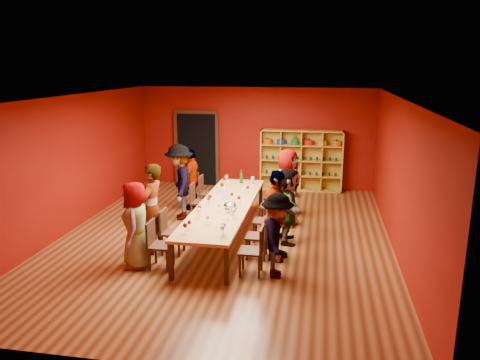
% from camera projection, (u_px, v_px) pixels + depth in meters
% --- Properties ---
extents(room_shell, '(7.10, 9.10, 3.04)m').
position_uv_depth(room_shell, '(224.00, 170.00, 9.76)').
color(room_shell, '#593017').
rests_on(room_shell, ground).
extents(tasting_table, '(1.10, 4.50, 0.75)m').
position_uv_depth(tasting_table, '(225.00, 207.00, 9.95)').
color(tasting_table, tan).
rests_on(tasting_table, ground).
extents(doorway, '(1.40, 0.17, 2.30)m').
position_uv_depth(doorway, '(197.00, 149.00, 14.40)').
color(doorway, black).
rests_on(doorway, ground).
extents(shelving_unit, '(2.40, 0.40, 1.80)m').
position_uv_depth(shelving_unit, '(301.00, 157.00, 13.77)').
color(shelving_unit, '#B79229').
rests_on(shelving_unit, ground).
extents(chair_person_left_0, '(0.42, 0.42, 0.89)m').
position_uv_depth(chair_person_left_0, '(157.00, 242.00, 8.53)').
color(chair_person_left_0, black).
rests_on(chair_person_left_0, ground).
extents(person_left_0, '(0.61, 0.87, 1.61)m').
position_uv_depth(person_left_0, '(136.00, 225.00, 8.52)').
color(person_left_0, '#161D3D').
rests_on(person_left_0, ground).
extents(chair_person_left_1, '(0.42, 0.42, 0.89)m').
position_uv_depth(chair_person_left_1, '(169.00, 229.00, 9.19)').
color(chair_person_left_1, black).
rests_on(chair_person_left_1, ground).
extents(person_left_1, '(0.55, 0.70, 1.80)m').
position_uv_depth(person_left_1, '(152.00, 209.00, 9.15)').
color(person_left_1, tan).
rests_on(person_left_1, ground).
extents(chair_person_left_3, '(0.42, 0.42, 0.89)m').
position_uv_depth(chair_person_left_3, '(197.00, 200.00, 11.21)').
color(chair_person_left_3, black).
rests_on(chair_person_left_3, ground).
extents(person_left_3, '(0.86, 1.27, 1.82)m').
position_uv_depth(person_left_3, '(180.00, 182.00, 11.18)').
color(person_left_3, tan).
rests_on(person_left_3, ground).
extents(chair_person_left_4, '(0.42, 0.42, 0.89)m').
position_uv_depth(chair_person_left_4, '(205.00, 191.00, 11.97)').
color(chair_person_left_4, black).
rests_on(chair_person_left_4, ground).
extents(person_left_4, '(0.48, 0.95, 1.57)m').
position_uv_depth(person_left_4, '(192.00, 179.00, 11.96)').
color(person_left_4, '#49484D').
rests_on(person_left_4, ground).
extents(chair_person_right_0, '(0.42, 0.42, 0.89)m').
position_uv_depth(chair_person_right_0, '(255.00, 248.00, 8.25)').
color(chair_person_right_0, black).
rests_on(chair_person_right_0, ground).
extents(person_right_0, '(0.48, 1.00, 1.51)m').
position_uv_depth(person_right_0, '(277.00, 235.00, 8.12)').
color(person_right_0, '#505156').
rests_on(person_right_0, ground).
extents(chair_person_right_1, '(0.42, 0.42, 0.89)m').
position_uv_depth(chair_person_right_1, '(261.00, 233.00, 8.96)').
color(chair_person_right_1, black).
rests_on(chair_person_right_1, ground).
extents(person_right_1, '(0.70, 1.11, 1.75)m').
position_uv_depth(person_right_1, '(276.00, 215.00, 8.82)').
color(person_right_1, '#517CA7').
rests_on(person_right_1, ground).
extents(chair_person_right_2, '(0.42, 0.42, 0.89)m').
position_uv_depth(chair_person_right_2, '(267.00, 218.00, 9.84)').
color(chair_person_right_2, black).
rests_on(chair_person_right_2, ground).
extents(person_right_2, '(0.62, 1.52, 1.59)m').
position_uv_depth(person_right_2, '(288.00, 206.00, 9.70)').
color(person_right_2, '#5274AA').
rests_on(person_right_2, ground).
extents(chair_person_right_3, '(0.42, 0.42, 0.89)m').
position_uv_depth(chair_person_right_3, '(272.00, 204.00, 10.88)').
color(chair_person_right_3, black).
rests_on(chair_person_right_3, ground).
extents(person_right_3, '(0.74, 0.99, 1.79)m').
position_uv_depth(person_right_3, '(287.00, 188.00, 10.73)').
color(person_right_3, silver).
rests_on(person_right_3, ground).
extents(chair_person_right_4, '(0.42, 0.42, 0.89)m').
position_uv_depth(chair_person_right_4, '(276.00, 195.00, 11.62)').
color(chair_person_right_4, black).
rests_on(chair_person_right_4, ground).
extents(person_right_4, '(0.53, 0.66, 1.63)m').
position_uv_depth(person_right_4, '(287.00, 183.00, 11.50)').
color(person_right_4, '#151D3C').
rests_on(person_right_4, ground).
extents(wine_glass_0, '(0.08, 0.08, 0.20)m').
position_uv_depth(wine_glass_0, '(219.00, 187.00, 10.79)').
color(wine_glass_0, white).
rests_on(wine_glass_0, tasting_table).
extents(wine_glass_1, '(0.08, 0.08, 0.19)m').
position_uv_depth(wine_glass_1, '(239.00, 198.00, 9.92)').
color(wine_glass_1, white).
rests_on(wine_glass_1, tasting_table).
extents(wine_glass_2, '(0.09, 0.09, 0.21)m').
position_uv_depth(wine_glass_2, '(222.00, 185.00, 10.92)').
color(wine_glass_2, white).
rests_on(wine_glass_2, tasting_table).
extents(wine_glass_3, '(0.09, 0.09, 0.22)m').
position_uv_depth(wine_glass_3, '(199.00, 211.00, 8.99)').
color(wine_glass_3, white).
rests_on(wine_glass_3, tasting_table).
extents(wine_glass_4, '(0.09, 0.09, 0.22)m').
position_uv_depth(wine_glass_4, '(224.00, 225.00, 8.17)').
color(wine_glass_4, white).
rests_on(wine_glass_4, tasting_table).
extents(wine_glass_5, '(0.08, 0.08, 0.19)m').
position_uv_depth(wine_glass_5, '(252.00, 178.00, 11.64)').
color(wine_glass_5, white).
rests_on(wine_glass_5, tasting_table).
extents(wine_glass_6, '(0.07, 0.07, 0.18)m').
position_uv_depth(wine_glass_6, '(239.00, 202.00, 9.68)').
color(wine_glass_6, white).
rests_on(wine_glass_6, tasting_table).
extents(wine_glass_7, '(0.08, 0.08, 0.21)m').
position_uv_depth(wine_glass_7, '(224.00, 179.00, 11.51)').
color(wine_glass_7, white).
rests_on(wine_glass_7, tasting_table).
extents(wine_glass_8, '(0.08, 0.08, 0.20)m').
position_uv_depth(wine_glass_8, '(199.00, 208.00, 9.22)').
color(wine_glass_8, white).
rests_on(wine_glass_8, tasting_table).
extents(wine_glass_9, '(0.08, 0.08, 0.20)m').
position_uv_depth(wine_glass_9, '(227.00, 177.00, 11.73)').
color(wine_glass_9, white).
rests_on(wine_glass_9, tasting_table).
extents(wine_glass_10, '(0.07, 0.07, 0.18)m').
position_uv_depth(wine_glass_10, '(244.00, 190.00, 10.58)').
color(wine_glass_10, white).
rests_on(wine_glass_10, tasting_table).
extents(wine_glass_11, '(0.07, 0.07, 0.18)m').
position_uv_depth(wine_glass_11, '(219.00, 205.00, 9.42)').
color(wine_glass_11, white).
rests_on(wine_glass_11, tasting_table).
extents(wine_glass_12, '(0.08, 0.08, 0.20)m').
position_uv_depth(wine_glass_12, '(227.00, 213.00, 8.92)').
color(wine_glass_12, white).
rests_on(wine_glass_12, tasting_table).
extents(wine_glass_13, '(0.07, 0.07, 0.18)m').
position_uv_depth(wine_glass_13, '(209.00, 199.00, 9.89)').
color(wine_glass_13, white).
rests_on(wine_glass_13, tasting_table).
extents(wine_glass_14, '(0.09, 0.09, 0.21)m').
position_uv_depth(wine_glass_14, '(253.00, 178.00, 11.55)').
color(wine_glass_14, white).
rests_on(wine_glass_14, tasting_table).
extents(wine_glass_15, '(0.08, 0.08, 0.19)m').
position_uv_depth(wine_glass_15, '(248.00, 188.00, 10.76)').
color(wine_glass_15, white).
rests_on(wine_glass_15, tasting_table).
extents(wine_glass_16, '(0.08, 0.08, 0.19)m').
position_uv_depth(wine_glass_16, '(228.00, 183.00, 11.21)').
color(wine_glass_16, white).
rests_on(wine_glass_16, tasting_table).
extents(wine_glass_17, '(0.08, 0.08, 0.21)m').
position_uv_depth(wine_glass_17, '(210.00, 197.00, 9.98)').
color(wine_glass_17, white).
rests_on(wine_glass_17, tasting_table).
extents(wine_glass_18, '(0.07, 0.07, 0.18)m').
position_uv_depth(wine_glass_18, '(232.00, 195.00, 10.20)').
color(wine_glass_18, white).
rests_on(wine_glass_18, tasting_table).
extents(wine_glass_19, '(0.07, 0.07, 0.18)m').
position_uv_depth(wine_glass_19, '(208.00, 218.00, 8.67)').
color(wine_glass_19, white).
rests_on(wine_glass_19, tasting_table).
extents(wine_glass_20, '(0.08, 0.08, 0.21)m').
position_uv_depth(wine_glass_20, '(185.00, 226.00, 8.18)').
color(wine_glass_20, white).
rests_on(wine_glass_20, tasting_table).
extents(wine_glass_21, '(0.07, 0.07, 0.18)m').
position_uv_depth(wine_glass_21, '(189.00, 223.00, 8.40)').
color(wine_glass_21, white).
rests_on(wine_glass_21, tasting_table).
extents(wine_glass_22, '(0.08, 0.08, 0.21)m').
position_uv_depth(wine_glass_22, '(234.00, 211.00, 9.00)').
color(wine_glass_22, white).
rests_on(wine_glass_22, tasting_table).
extents(wine_glass_23, '(0.08, 0.08, 0.21)m').
position_uv_depth(wine_glass_23, '(222.00, 228.00, 8.06)').
color(wine_glass_23, white).
rests_on(wine_glass_23, tasting_table).
extents(spittoon_bowl, '(0.28, 0.28, 0.15)m').
position_uv_depth(spittoon_bowl, '(230.00, 205.00, 9.65)').
color(spittoon_bowl, '#ACAEB3').
rests_on(spittoon_bowl, tasting_table).
extents(carafe_a, '(0.12, 0.12, 0.28)m').
position_uv_depth(carafe_a, '(225.00, 194.00, 10.30)').
color(carafe_a, white).
rests_on(carafe_a, tasting_table).
extents(carafe_b, '(0.12, 0.12, 0.24)m').
position_uv_depth(carafe_b, '(232.00, 210.00, 9.22)').
color(carafe_b, white).
rests_on(carafe_b, tasting_table).
extents(wine_bottle, '(0.09, 0.09, 0.35)m').
position_uv_depth(wine_bottle, '(241.00, 178.00, 11.69)').
color(wine_bottle, '#143816').
rests_on(wine_bottle, tasting_table).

